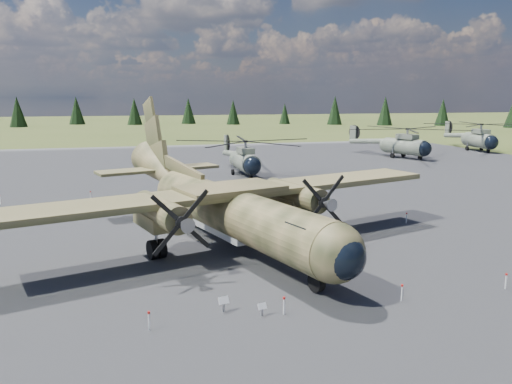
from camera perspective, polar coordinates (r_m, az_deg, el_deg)
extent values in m
plane|color=#515C28|center=(35.39, -6.73, -5.27)|extent=(500.00, 500.00, 0.00)
cube|color=slate|center=(45.02, -8.57, -1.85)|extent=(120.00, 120.00, 0.04)
cylinder|color=#373B20|center=(31.83, -2.47, -2.39)|extent=(8.48, 19.54, 3.03)
sphere|color=#373B20|center=(24.08, 8.96, -6.86)|extent=(3.70, 3.70, 2.97)
sphere|color=black|center=(23.67, 9.89, -7.34)|extent=(2.72, 2.72, 2.18)
cube|color=black|center=(25.13, 6.45, -4.12)|extent=(2.57, 2.28, 0.60)
cone|color=#373B20|center=(43.05, -10.79, 2.42)|extent=(4.98, 7.98, 4.56)
cube|color=#A1A3A6|center=(33.05, -3.37, -4.13)|extent=(3.83, 6.81, 0.54)
cube|color=#30381D|center=(32.03, -2.96, -0.04)|extent=(31.13, 12.51, 0.38)
cube|color=#373B20|center=(31.99, -2.97, 0.38)|extent=(7.34, 5.59, 0.38)
cylinder|color=#373B20|center=(29.89, -10.88, -2.17)|extent=(3.17, 5.86, 1.62)
cube|color=#373B20|center=(30.84, -11.41, -3.14)|extent=(2.61, 3.99, 0.87)
cone|color=gray|center=(26.71, -8.19, -3.63)|extent=(1.07, 1.17, 0.82)
cylinder|color=black|center=(31.32, -11.28, -6.40)|extent=(1.25, 1.41, 1.19)
cylinder|color=#373B20|center=(34.44, 4.44, -0.31)|extent=(3.17, 5.86, 1.62)
cube|color=#373B20|center=(35.27, 3.60, -1.20)|extent=(2.61, 3.99, 0.87)
cone|color=gray|center=(31.72, 8.17, -1.34)|extent=(1.07, 1.17, 0.82)
cylinder|color=black|center=(35.69, 3.56, -4.09)|extent=(1.25, 1.41, 1.19)
cube|color=#373B20|center=(39.18, -8.67, 2.63)|extent=(2.63, 7.92, 1.82)
cube|color=#30381D|center=(43.55, -11.04, 2.57)|extent=(10.64, 5.26, 0.24)
cylinder|color=gray|center=(25.37, 6.96, -8.52)|extent=(0.19, 0.19, 0.97)
cylinder|color=black|center=(25.64, 6.92, -10.18)|extent=(0.65, 1.08, 1.01)
cylinder|color=gray|center=(62.68, -1.30, 3.43)|extent=(2.56, 6.87, 2.36)
sphere|color=black|center=(59.44, -0.44, 2.99)|extent=(2.23, 2.23, 2.17)
sphere|color=gray|center=(65.94, -2.08, 3.79)|extent=(2.23, 2.23, 2.17)
cube|color=gray|center=(62.14, -1.21, 4.77)|extent=(1.69, 3.07, 0.71)
cylinder|color=gray|center=(62.07, -1.22, 5.42)|extent=(0.35, 0.35, 0.94)
cylinder|color=gray|center=(69.31, -2.82, 4.40)|extent=(1.03, 8.08, 1.35)
cube|color=gray|center=(72.63, -3.49, 5.62)|extent=(0.25, 1.33, 2.27)
cylinder|color=black|center=(72.70, -3.24, 5.63)|extent=(0.13, 2.46, 2.46)
cylinder|color=black|center=(60.17, -0.58, 1.81)|extent=(0.28, 0.65, 0.64)
cylinder|color=black|center=(63.64, -2.67, 2.29)|extent=(0.31, 0.76, 0.76)
cylinder|color=gray|center=(63.56, -2.68, 2.73)|extent=(0.14, 0.14, 1.37)
cylinder|color=black|center=(64.29, -0.46, 2.39)|extent=(0.31, 0.76, 0.76)
cylinder|color=gray|center=(64.22, -0.46, 2.82)|extent=(0.14, 0.14, 1.37)
cylinder|color=gray|center=(84.51, 16.62, 4.99)|extent=(5.01, 7.84, 2.57)
sphere|color=black|center=(82.30, 18.65, 4.70)|extent=(3.05, 3.05, 2.37)
sphere|color=gray|center=(86.83, 14.69, 5.23)|extent=(3.05, 3.05, 2.37)
cube|color=gray|center=(84.12, 16.90, 6.08)|extent=(2.79, 3.70, 0.77)
cylinder|color=gray|center=(84.07, 16.93, 6.60)|extent=(0.48, 0.48, 1.03)
cylinder|color=gray|center=(89.31, 12.80, 5.69)|extent=(3.89, 8.53, 1.47)
cube|color=gray|center=(91.82, 11.03, 6.69)|extent=(0.72, 1.43, 2.47)
cylinder|color=black|center=(92.08, 11.19, 6.70)|extent=(1.00, 2.53, 2.68)
cylinder|color=black|center=(82.81, 18.24, 3.75)|extent=(0.52, 0.76, 0.70)
cylinder|color=black|center=(84.35, 15.32, 4.03)|extent=(0.58, 0.88, 0.82)
cylinder|color=gray|center=(84.29, 15.34, 4.39)|extent=(0.19, 0.19, 1.49)
cylinder|color=black|center=(86.50, 16.49, 4.12)|extent=(0.58, 0.88, 0.82)
cylinder|color=gray|center=(86.45, 16.51, 4.48)|extent=(0.19, 0.19, 1.49)
cylinder|color=gray|center=(100.70, 24.12, 5.40)|extent=(3.65, 7.94, 2.66)
sphere|color=black|center=(97.47, 25.27, 5.13)|extent=(2.75, 2.75, 2.45)
sphere|color=gray|center=(103.98, 23.03, 5.62)|extent=(2.75, 2.75, 2.45)
cube|color=gray|center=(100.22, 24.32, 6.34)|extent=(2.24, 3.61, 0.80)
cylinder|color=gray|center=(100.18, 24.35, 6.79)|extent=(0.43, 0.43, 1.06)
cylinder|color=gray|center=(107.41, 21.98, 6.03)|extent=(2.09, 9.12, 1.52)
cube|color=gray|center=(110.82, 21.03, 6.90)|extent=(0.43, 1.51, 2.55)
cylinder|color=black|center=(111.00, 21.20, 6.90)|extent=(0.43, 2.75, 2.76)
cylinder|color=black|center=(98.13, 25.01, 4.30)|extent=(0.39, 0.76, 0.72)
cylinder|color=black|center=(101.19, 22.98, 4.62)|extent=(0.43, 0.89, 0.85)
cylinder|color=gray|center=(101.14, 23.00, 4.94)|extent=(0.17, 0.17, 1.54)
cylinder|color=black|center=(102.66, 24.37, 4.59)|extent=(0.43, 0.89, 0.85)
cylinder|color=gray|center=(102.62, 24.39, 4.90)|extent=(0.17, 0.17, 1.54)
cube|color=gray|center=(23.56, -3.74, -12.85)|extent=(0.10, 0.10, 0.60)
cube|color=white|center=(23.39, -3.72, -12.25)|extent=(0.51, 0.31, 0.34)
cube|color=gray|center=(23.13, 0.68, -13.42)|extent=(0.09, 0.09, 0.50)
cube|color=white|center=(23.00, 0.71, -12.91)|extent=(0.43, 0.26, 0.28)
cylinder|color=white|center=(22.26, -12.12, -14.25)|extent=(0.07, 0.07, 0.80)
cylinder|color=#AF1612|center=(22.10, -12.16, -13.31)|extent=(0.12, 0.12, 0.10)
cylinder|color=white|center=(23.23, 3.21, -12.92)|extent=(0.07, 0.07, 0.80)
cylinder|color=#AF1612|center=(23.08, 3.22, -12.01)|extent=(0.12, 0.12, 0.10)
cylinder|color=white|center=(25.61, 16.33, -11.04)|extent=(0.07, 0.07, 0.80)
cylinder|color=#AF1612|center=(25.47, 16.38, -10.21)|extent=(0.12, 0.12, 0.10)
cylinder|color=white|center=(29.06, 26.65, -9.15)|extent=(0.07, 0.07, 0.80)
cylinder|color=#AF1612|center=(28.93, 26.71, -8.40)|extent=(0.12, 0.12, 0.10)
cylinder|color=white|center=(51.82, -27.23, -0.82)|extent=(0.07, 0.07, 0.80)
cylinder|color=white|center=(50.68, -18.37, -0.41)|extent=(0.07, 0.07, 0.80)
cylinder|color=#AF1612|center=(50.61, -18.40, 0.04)|extent=(0.12, 0.12, 0.10)
cylinder|color=white|center=(50.79, -9.34, 0.03)|extent=(0.07, 0.07, 0.80)
cylinder|color=#AF1612|center=(50.72, -9.36, 0.47)|extent=(0.12, 0.12, 0.10)
cylinder|color=white|center=(52.14, -0.56, 0.45)|extent=(0.07, 0.07, 0.80)
cylinder|color=#AF1612|center=(52.07, -0.56, 0.88)|extent=(0.12, 0.12, 0.10)
cylinder|color=white|center=(54.64, 7.59, 0.83)|extent=(0.07, 0.07, 0.80)
cylinder|color=#AF1612|center=(54.57, 7.60, 1.24)|extent=(0.12, 0.12, 0.10)
cylinder|color=white|center=(40.89, 16.82, -2.90)|extent=(0.07, 0.07, 0.80)
cylinder|color=#AF1612|center=(40.80, 16.85, -2.35)|extent=(0.12, 0.12, 0.10)
cone|color=black|center=(188.91, 20.55, 8.54)|extent=(5.23, 5.23, 9.33)
cone|color=black|center=(186.25, 14.53, 8.98)|extent=(5.70, 5.70, 10.18)
cone|color=black|center=(187.24, 8.99, 9.23)|extent=(5.83, 5.83, 10.41)
cone|color=black|center=(189.27, 3.30, 8.94)|extent=(4.28, 4.28, 7.64)
cone|color=black|center=(185.59, -2.63, 9.11)|extent=(5.01, 5.01, 8.94)
cone|color=black|center=(192.25, -7.74, 9.19)|extent=(5.40, 5.40, 9.65)
cone|color=black|center=(188.46, -13.73, 8.95)|extent=(5.40, 5.40, 9.64)
cone|color=black|center=(197.06, -19.83, 8.77)|extent=(5.70, 5.70, 10.18)
cone|color=black|center=(186.88, -25.60, 8.29)|extent=(5.72, 5.72, 10.21)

